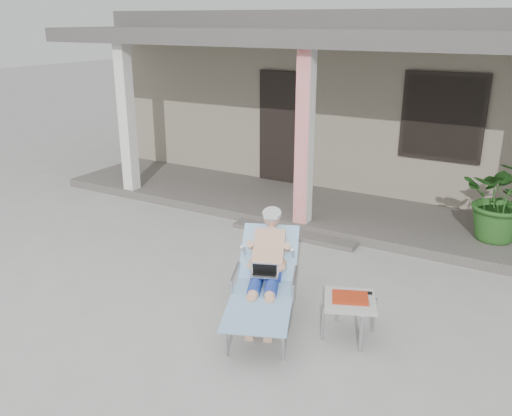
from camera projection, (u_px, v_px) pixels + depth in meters
The scene contains 8 objects.
ground at pixel (229, 285), 6.77m from camera, with size 60.00×60.00×0.00m, color #9E9E99.
house at pixel (391, 92), 11.54m from camera, with size 10.40×5.40×3.30m.
porch_deck at pixel (323, 210), 9.21m from camera, with size 10.00×2.00×0.15m, color #605B56.
porch_overhang at pixel (329, 44), 8.26m from camera, with size 10.00×2.30×2.85m.
porch_step at pixel (294, 234), 8.28m from camera, with size 2.00×0.30×0.07m, color #605B56.
lounger at pixel (265, 258), 5.87m from camera, with size 1.22×1.79×1.13m.
side_table at pixel (350, 302), 5.57m from camera, with size 0.68×0.68×0.47m.
potted_palm at pixel (503, 199), 7.59m from camera, with size 1.09×0.94×1.21m, color #26591E.
Camera 1 is at (3.31, -5.10, 3.15)m, focal length 38.00 mm.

